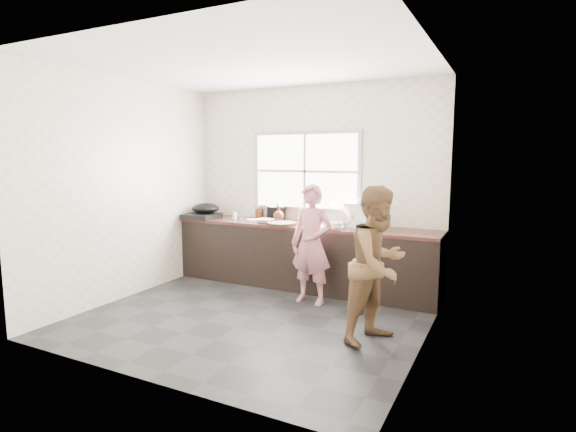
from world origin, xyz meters
The scene contains 30 objects.
floor centered at (0.00, 0.00, -0.01)m, with size 3.60×3.20×0.01m, color #262628.
ceiling centered at (0.00, 0.00, 2.71)m, with size 3.60×3.20×0.01m, color silver.
wall_back centered at (0.00, 1.60, 1.35)m, with size 3.60×0.01×2.70m, color beige.
wall_left centered at (-1.80, 0.00, 1.35)m, with size 0.01×3.20×2.70m, color beige.
wall_right centered at (1.80, 0.00, 1.35)m, with size 0.01×3.20×2.70m, color beige.
wall_front centered at (0.00, -1.60, 1.35)m, with size 3.60×0.01×2.70m, color beige.
cabinet centered at (0.00, 1.29, 0.41)m, with size 3.60×0.62×0.82m, color black.
countertop centered at (0.00, 1.29, 0.84)m, with size 3.60×0.64×0.04m, color #3D1E18.
sink centered at (0.35, 1.29, 0.86)m, with size 0.55×0.45×0.02m, color silver.
faucet centered at (0.35, 1.49, 1.01)m, with size 0.02×0.02×0.30m, color silver.
window_frame centered at (-0.10, 1.59, 1.55)m, with size 1.60×0.05×1.10m, color #9EA0A5.
window_glazing centered at (-0.10, 1.57, 1.55)m, with size 1.50×0.01×1.00m, color white.
woman centered at (0.37, 0.74, 0.67)m, with size 0.49×0.32×1.34m, color #D37E8A.
person_side centered at (1.39, -0.01, 0.74)m, with size 0.72×0.56×1.49m, color brown.
cutting_board centered at (-0.21, 1.08, 0.88)m, with size 0.38×0.38×0.04m, color black.
cleaver centered at (-0.43, 1.30, 0.90)m, with size 0.20×0.10×0.01m, color silver.
bowl_mince centered at (-0.50, 1.15, 0.89)m, with size 0.22×0.22×0.06m, color white.
bowl_crabs centered at (0.49, 1.13, 0.89)m, with size 0.20×0.20×0.06m, color silver.
bowl_held centered at (0.53, 1.08, 0.89)m, with size 0.21×0.21×0.07m, color white.
black_pot centered at (-0.53, 1.52, 0.96)m, with size 0.26×0.26×0.19m, color black.
plate_food centered at (-0.77, 1.29, 0.87)m, with size 0.20×0.20×0.02m, color white.
bottle_green centered at (-0.50, 1.52, 1.00)m, with size 0.11×0.11×0.27m, color #38832B.
bottle_brown_tall centered at (-0.81, 1.52, 0.95)m, with size 0.08×0.08×0.18m, color #472411.
bottle_brown_short centered at (-0.42, 1.39, 0.95)m, with size 0.14×0.14×0.19m, color #441A11.
glass_jar centered at (-1.08, 1.28, 0.91)m, with size 0.07×0.07×0.10m, color silver.
burner centered at (-1.55, 1.13, 0.89)m, with size 0.45×0.45×0.07m, color black.
wok centered at (-1.54, 1.22, 1.00)m, with size 0.40×0.40×0.15m, color black.
dish_rack centered at (0.83, 1.29, 1.02)m, with size 0.43×0.30×0.33m, color silver.
pot_lid_left centered at (-1.45, 1.25, 0.87)m, with size 0.23×0.23×0.01m, color #BABCC2.
pot_lid_right centered at (-1.05, 1.48, 0.87)m, with size 0.23×0.23×0.01m, color silver.
Camera 1 is at (2.48, -4.07, 1.75)m, focal length 28.00 mm.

